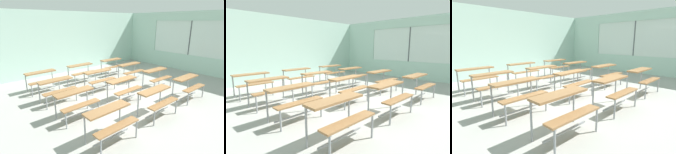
{
  "view_description": "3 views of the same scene",
  "coord_description": "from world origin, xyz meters",
  "views": [
    {
      "loc": [
        -4.06,
        -4.0,
        2.54
      ],
      "look_at": [
        -0.16,
        0.56,
        0.67
      ],
      "focal_mm": 29.0,
      "sensor_mm": 36.0,
      "label": 1
    },
    {
      "loc": [
        -3.8,
        -3.3,
        1.6
      ],
      "look_at": [
        0.13,
        0.67,
        0.62
      ],
      "focal_mm": 28.0,
      "sensor_mm": 36.0,
      "label": 2
    },
    {
      "loc": [
        -3.8,
        -3.3,
        1.6
      ],
      "look_at": [
        -0.41,
        0.08,
        0.6
      ],
      "focal_mm": 28.0,
      "sensor_mm": 36.0,
      "label": 3
    }
  ],
  "objects": [
    {
      "name": "ground",
      "position": [
        0.0,
        0.0,
        -0.03
      ],
      "size": [
        10.0,
        9.0,
        0.05
      ],
      "primitive_type": "cube",
      "color": "#9E9E99"
    },
    {
      "name": "wall_back",
      "position": [
        0.0,
        4.5,
        1.5
      ],
      "size": [
        10.0,
        0.12,
        3.0
      ],
      "primitive_type": "cube",
      "color": "silver",
      "rests_on": "ground"
    },
    {
      "name": "wall_right",
      "position": [
        5.0,
        -0.13,
        1.45
      ],
      "size": [
        0.12,
        9.0,
        3.0
      ],
      "color": "silver",
      "rests_on": "ground"
    },
    {
      "name": "desk_bench_r0c0",
      "position": [
        -1.86,
        -1.38,
        0.56
      ],
      "size": [
        1.1,
        0.59,
        0.74
      ],
      "rotation": [
        0.0,
        0.0,
        -0.0
      ],
      "color": "olive",
      "rests_on": "ground"
    },
    {
      "name": "desk_bench_r0c1",
      "position": [
        -0.16,
        -1.36,
        0.56
      ],
      "size": [
        1.1,
        0.6,
        0.74
      ],
      "rotation": [
        0.0,
        0.0,
        -0.01
      ],
      "color": "olive",
      "rests_on": "ground"
    },
    {
      "name": "desk_bench_r0c2",
      "position": [
        1.59,
        -1.33,
        0.56
      ],
      "size": [
        1.11,
        0.61,
        0.74
      ],
      "rotation": [
        0.0,
        0.0,
        -0.02
      ],
      "color": "olive",
      "rests_on": "ground"
    },
    {
      "name": "desk_bench_r1c0",
      "position": [
        -1.9,
        -0.02,
        0.56
      ],
      "size": [
        1.11,
        0.62,
        0.74
      ],
      "rotation": [
        0.0,
        0.0,
        0.02
      ],
      "color": "olive",
      "rests_on": "ground"
    },
    {
      "name": "desk_bench_r1c1",
      "position": [
        -0.2,
        -0.09,
        0.56
      ],
      "size": [
        1.11,
        0.62,
        0.74
      ],
      "rotation": [
        0.0,
        0.0,
        0.03
      ],
      "color": "olive",
      "rests_on": "ground"
    },
    {
      "name": "desk_bench_r1c2",
      "position": [
        1.6,
        -0.06,
        0.56
      ],
      "size": [
        1.12,
        0.64,
        0.74
      ],
      "rotation": [
        0.0,
        0.0,
        -0.04
      ],
      "color": "olive",
      "rests_on": "ground"
    },
    {
      "name": "desk_bench_r2c0",
      "position": [
        -1.87,
        1.26,
        0.56
      ],
      "size": [
        1.11,
        0.6,
        0.74
      ],
      "rotation": [
        0.0,
        0.0,
        0.01
      ],
      "color": "olive",
      "rests_on": "ground"
    },
    {
      "name": "desk_bench_r2c1",
      "position": [
        -0.21,
        1.24,
        0.56
      ],
      "size": [
        1.11,
        0.62,
        0.74
      ],
      "rotation": [
        0.0,
        0.0,
        -0.03
      ],
      "color": "olive",
      "rests_on": "ground"
    },
    {
      "name": "desk_bench_r2c2",
      "position": [
        1.54,
        1.28,
        0.56
      ],
      "size": [
        1.12,
        0.62,
        0.74
      ],
      "rotation": [
        0.0,
        0.0,
        -0.03
      ],
      "color": "olive",
      "rests_on": "ground"
    },
    {
      "name": "desk_bench_r3c0",
      "position": [
        -1.89,
        2.52,
        0.56
      ],
      "size": [
        1.11,
        0.61,
        0.74
      ],
      "rotation": [
        0.0,
        0.0,
        0.02
      ],
      "color": "olive",
      "rests_on": "ground"
    },
    {
      "name": "desk_bench_r3c1",
      "position": [
        -0.19,
        2.54,
        0.56
      ],
      "size": [
        1.1,
        0.59,
        0.74
      ],
      "rotation": [
        0.0,
        0.0,
        0.0
      ],
      "color": "olive",
      "rests_on": "ground"
    },
    {
      "name": "desk_bench_r3c2",
      "position": [
        1.55,
        2.52,
        0.56
      ],
      "size": [
        1.11,
        0.6,
        0.74
      ],
      "rotation": [
        0.0,
        0.0,
        -0.01
      ],
      "color": "olive",
      "rests_on": "ground"
    }
  ]
}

